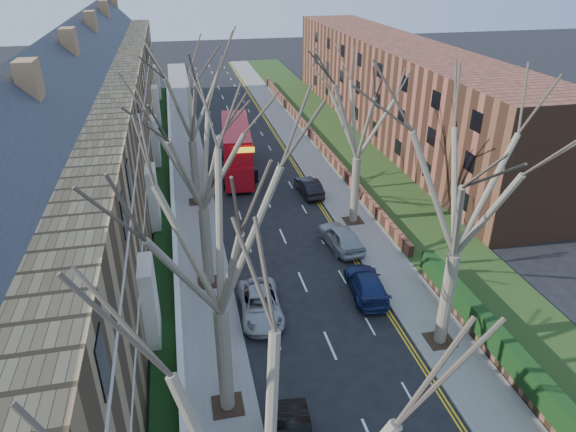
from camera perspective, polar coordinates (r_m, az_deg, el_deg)
pavement_left at (r=53.10m, az=-11.05°, el=6.46°), size 3.00×102.00×0.12m
pavement_right at (r=54.58m, az=1.70°, el=7.52°), size 3.00×102.00×0.12m
terrace_left at (r=44.33m, az=-21.20°, el=8.51°), size 9.70×78.00×13.60m
flats_right at (r=60.50m, az=11.72°, el=13.79°), size 13.97×54.00×10.00m
wall_hedge_right at (r=25.77m, az=27.34°, el=-18.39°), size 0.70×24.00×1.80m
front_wall_left at (r=45.45m, az=-12.73°, el=3.49°), size 0.30×78.00×1.00m
grass_verge_right at (r=55.76m, az=6.24°, el=7.90°), size 6.00×102.00×0.06m
tree_left_mid at (r=19.00m, az=-8.21°, el=-0.45°), size 10.50×10.50×14.71m
tree_left_far at (r=28.36m, az=-9.98°, el=8.10°), size 10.15×10.15×14.22m
tree_left_dist at (r=39.85m, az=-11.10°, el=13.93°), size 10.50×10.50×14.71m
tree_right_mid at (r=24.17m, az=19.36°, el=4.39°), size 10.50×10.50×14.71m
tree_right_far at (r=36.26m, az=8.07°, el=12.37°), size 10.15×10.15×14.22m
double_decker_bus at (r=47.80m, az=-5.73°, el=7.27°), size 3.42×10.93×4.51m
car_left_far at (r=29.33m, az=-3.08°, el=-9.79°), size 2.51×5.03×1.37m
car_right_near at (r=31.28m, az=8.71°, el=-7.47°), size 2.42×4.93×1.38m
car_right_mid at (r=35.79m, az=5.91°, el=-2.31°), size 2.46×4.91×1.61m
car_right_far at (r=43.66m, az=2.35°, el=3.28°), size 1.73×4.32×1.40m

